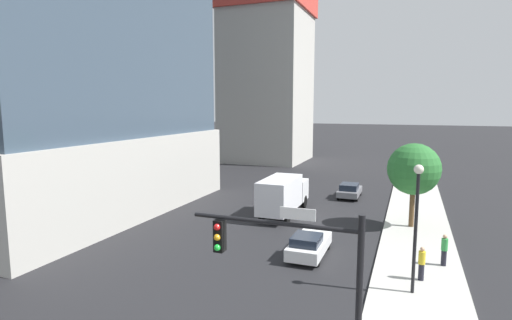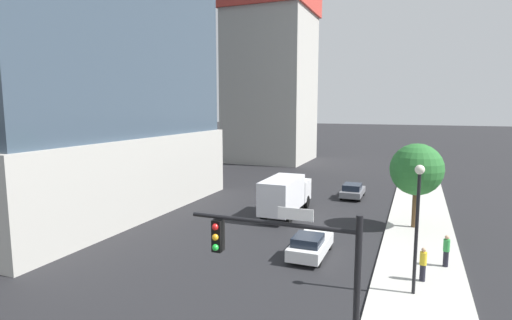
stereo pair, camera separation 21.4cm
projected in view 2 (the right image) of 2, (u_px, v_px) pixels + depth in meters
sidewalk at (419, 242)px, 26.36m from camera, size 4.54×120.00×0.15m
construction_building at (271, 70)px, 64.98m from camera, size 16.57×13.65×35.61m
traffic_light_pole at (291, 265)px, 12.29m from camera, size 5.45×0.48×5.73m
street_lamp at (418, 211)px, 18.51m from camera, size 0.44×0.44×6.12m
street_tree at (417, 170)px, 28.93m from camera, size 3.73×3.73×6.12m
car_gray at (353, 191)px, 39.36m from camera, size 1.94×4.15×1.43m
car_white at (310, 245)px, 24.01m from camera, size 1.88×4.34×1.45m
box_truck at (285, 194)px, 33.00m from camera, size 2.32×7.64×3.21m
pedestrian_green_shirt at (446, 250)px, 22.12m from camera, size 0.34×0.34×1.77m
pedestrian_yellow_shirt at (423, 264)px, 20.28m from camera, size 0.34×0.34×1.74m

